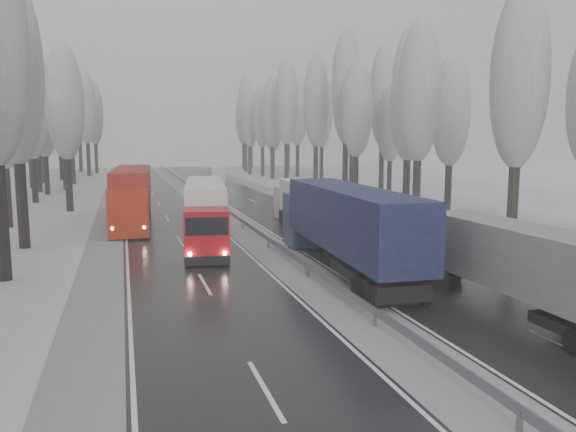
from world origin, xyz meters
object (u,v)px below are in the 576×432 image
truck_grey_tarp (511,261)px  truck_red_red (132,192)px  truck_red_white (205,208)px  truck_blue_box (343,221)px  truck_cream_box (306,203)px  box_truck_distant (217,174)px

truck_grey_tarp → truck_red_red: size_ratio=0.79×
truck_grey_tarp → truck_red_white: (-9.53, 19.19, 0.24)m
truck_red_white → truck_grey_tarp: bearing=-56.0°
truck_blue_box → truck_grey_tarp: bearing=-65.0°
truck_blue_box → truck_red_red: bearing=120.1°
truck_cream_box → box_truck_distant: size_ratio=2.05×
truck_grey_tarp → box_truck_distant: 71.97m
truck_grey_tarp → truck_red_white: truck_red_white is taller
truck_grey_tarp → truck_red_red: (-14.15, 29.11, 0.55)m
truck_grey_tarp → truck_red_red: truck_red_red is taller
truck_grey_tarp → truck_cream_box: bearing=93.7°
box_truck_distant → truck_red_white: size_ratio=0.45×
truck_cream_box → truck_red_red: 14.60m
box_truck_distant → truck_red_red: size_ratio=0.40×
box_truck_distant → truck_blue_box: bearing=-88.3°
truck_grey_tarp → truck_cream_box: truck_cream_box is taller
truck_cream_box → box_truck_distant: 50.08m
truck_cream_box → truck_red_red: (-12.69, 7.19, 0.50)m
truck_red_white → truck_red_red: truck_red_red is taller
truck_red_white → truck_red_red: bearing=122.6°
truck_cream_box → box_truck_distant: (1.30, 50.05, -0.84)m
truck_blue_box → truck_red_white: size_ratio=1.11×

